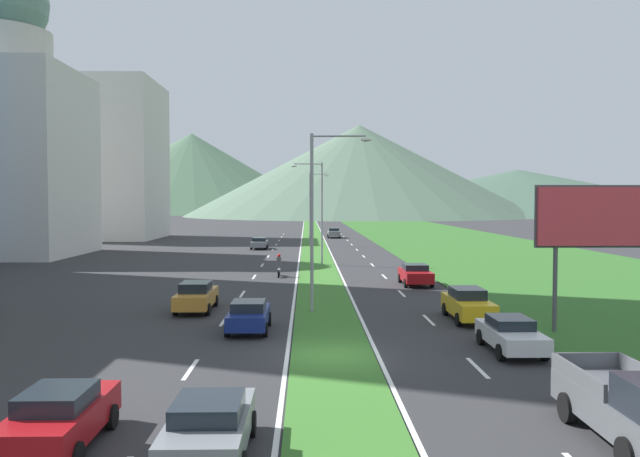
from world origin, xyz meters
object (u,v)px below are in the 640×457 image
(car_4, at_px, (511,334))
(street_lamp_far, at_px, (312,204))
(car_5, at_px, (415,274))
(car_9, at_px, (468,304))
(motorcycle_rider, at_px, (279,267))
(car_1, at_px, (334,233))
(car_7, at_px, (209,426))
(car_2, at_px, (196,296))
(street_lamp_near, at_px, (318,210))
(street_lamp_mid, at_px, (319,206))
(car_0, at_px, (60,417))
(car_8, at_px, (259,243))
(billboard_roadside, at_px, (601,222))
(car_6, at_px, (249,315))

(car_4, bearing_deg, street_lamp_far, -172.95)
(car_5, distance_m, car_9, 13.32)
(street_lamp_far, bearing_deg, motorcycle_rider, -94.77)
(car_1, bearing_deg, car_9, 2.98)
(motorcycle_rider, bearing_deg, car_7, 179.85)
(car_1, bearing_deg, car_2, -8.70)
(car_5, height_order, car_7, car_5)
(street_lamp_near, height_order, street_lamp_far, street_lamp_far)
(car_4, height_order, car_5, car_5)
(street_lamp_mid, xyz_separation_m, car_1, (3.26, 42.98, -4.65))
(car_1, height_order, car_4, car_1)
(car_2, bearing_deg, car_4, -124.66)
(street_lamp_near, bearing_deg, car_7, -98.59)
(car_5, bearing_deg, car_4, 1.03)
(car_0, distance_m, car_1, 87.33)
(car_0, xyz_separation_m, car_8, (0.11, 63.29, -0.04))
(street_lamp_near, relative_size, billboard_roadside, 1.43)
(billboard_roadside, xyz_separation_m, car_5, (-5.54, 16.38, -4.24))
(car_1, bearing_deg, street_lamp_mid, -4.33)
(street_lamp_far, distance_m, car_7, 69.76)
(street_lamp_mid, relative_size, car_5, 2.17)
(car_7, height_order, car_9, car_9)
(street_lamp_near, distance_m, car_4, 12.62)
(car_5, bearing_deg, street_lamp_near, -32.81)
(street_lamp_far, height_order, car_5, street_lamp_far)
(car_6, bearing_deg, car_5, -33.29)
(car_7, height_order, car_8, car_7)
(car_2, bearing_deg, street_lamp_far, -7.64)
(car_1, distance_m, motorcycle_rider, 52.51)
(car_1, distance_m, car_2, 68.30)
(car_2, xyz_separation_m, car_9, (14.01, -3.04, 0.01))
(car_5, xyz_separation_m, car_7, (-9.95, -30.10, -0.02))
(car_8, distance_m, motorcycle_rider, 28.90)
(motorcycle_rider, bearing_deg, car_5, -117.49)
(car_4, xyz_separation_m, car_7, (-10.31, -10.12, 0.03))
(street_lamp_far, relative_size, car_4, 2.21)
(car_0, height_order, car_6, car_0)
(car_8, bearing_deg, car_0, 179.90)
(street_lamp_mid, bearing_deg, motorcycle_rider, -109.74)
(car_9, relative_size, motorcycle_rider, 2.35)
(car_6, bearing_deg, car_9, -77.28)
(car_4, bearing_deg, car_1, -177.27)
(street_lamp_far, bearing_deg, car_2, -97.64)
(car_6, xyz_separation_m, car_9, (10.68, 2.41, 0.08))
(car_2, height_order, car_8, car_2)
(car_4, relative_size, car_9, 0.93)
(street_lamp_near, xyz_separation_m, street_lamp_far, (0.06, 50.38, -0.01))
(billboard_roadside, relative_size, car_9, 1.42)
(motorcycle_rider, bearing_deg, car_9, -151.05)
(billboard_roadside, distance_m, car_8, 53.84)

